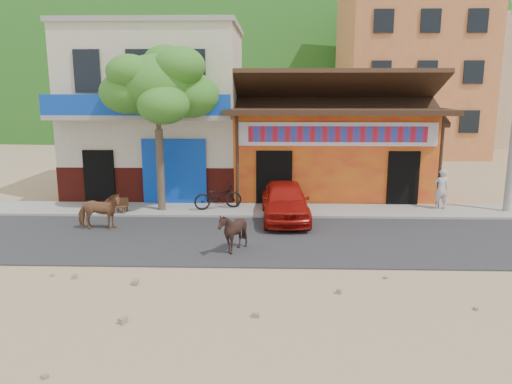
# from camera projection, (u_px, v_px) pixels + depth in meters

# --- Properties ---
(ground) EXTENTS (120.00, 120.00, 0.00)m
(ground) POSITION_uv_depth(u_px,v_px,m) (290.00, 269.00, 12.88)
(ground) COLOR #9E825B
(ground) RESTS_ON ground
(road) EXTENTS (60.00, 5.00, 0.04)m
(road) POSITION_uv_depth(u_px,v_px,m) (287.00, 239.00, 15.32)
(road) COLOR #28282B
(road) RESTS_ON ground
(sidewalk) EXTENTS (60.00, 2.00, 0.12)m
(sidewalk) POSITION_uv_depth(u_px,v_px,m) (285.00, 211.00, 18.74)
(sidewalk) COLOR gray
(sidewalk) RESTS_ON ground
(dance_club) EXTENTS (8.00, 6.00, 3.60)m
(dance_club) POSITION_uv_depth(u_px,v_px,m) (328.00, 151.00, 22.23)
(dance_club) COLOR orange
(dance_club) RESTS_ON ground
(cafe_building) EXTENTS (7.00, 6.00, 7.00)m
(cafe_building) POSITION_uv_depth(u_px,v_px,m) (159.00, 113.00, 22.11)
(cafe_building) COLOR beige
(cafe_building) RESTS_ON ground
(apartment_front) EXTENTS (9.00, 9.00, 12.00)m
(apartment_front) POSITION_uv_depth(u_px,v_px,m) (408.00, 67.00, 34.84)
(apartment_front) COLOR #CC723F
(apartment_front) RESTS_ON ground
(apartment_rear) EXTENTS (8.00, 8.00, 10.00)m
(apartment_rear) POSITION_uv_depth(u_px,v_px,m) (499.00, 82.00, 40.64)
(apartment_rear) COLOR tan
(apartment_rear) RESTS_ON ground
(hillside) EXTENTS (100.00, 40.00, 24.00)m
(hillside) POSITION_uv_depth(u_px,v_px,m) (275.00, 39.00, 78.87)
(hillside) COLOR #194C14
(hillside) RESTS_ON ground
(tree) EXTENTS (3.00, 3.00, 6.00)m
(tree) POSITION_uv_depth(u_px,v_px,m) (159.00, 129.00, 18.05)
(tree) COLOR #2D721E
(tree) RESTS_ON sidewalk
(cow_tan) EXTENTS (1.50, 0.81, 1.21)m
(cow_tan) POSITION_uv_depth(u_px,v_px,m) (99.00, 211.00, 16.22)
(cow_tan) COLOR brown
(cow_tan) RESTS_ON road
(cow_dark) EXTENTS (1.33, 1.26, 1.19)m
(cow_dark) POSITION_uv_depth(u_px,v_px,m) (233.00, 232.00, 13.99)
(cow_dark) COLOR black
(cow_dark) RESTS_ON road
(red_car) EXTENTS (1.74, 4.02, 1.35)m
(red_car) POSITION_uv_depth(u_px,v_px,m) (285.00, 201.00, 17.43)
(red_car) COLOR #A0110B
(red_car) RESTS_ON road
(scooter) EXTENTS (1.93, 1.21, 0.96)m
(scooter) POSITION_uv_depth(u_px,v_px,m) (218.00, 196.00, 18.69)
(scooter) COLOR black
(scooter) RESTS_ON sidewalk
(pedestrian) EXTENTS (0.58, 0.41, 1.51)m
(pedestrian) POSITION_uv_depth(u_px,v_px,m) (441.00, 189.00, 18.64)
(pedestrian) COLOR silver
(pedestrian) RESTS_ON sidewalk
(cafe_chair_left) EXTENTS (0.49, 0.49, 0.92)m
(cafe_chair_left) POSITION_uv_depth(u_px,v_px,m) (120.00, 200.00, 18.13)
(cafe_chair_left) COLOR #442E16
(cafe_chair_left) RESTS_ON sidewalk
(cafe_chair_right) EXTENTS (0.48, 0.48, 0.96)m
(cafe_chair_right) POSITION_uv_depth(u_px,v_px,m) (120.00, 200.00, 18.12)
(cafe_chair_right) COLOR #52321B
(cafe_chair_right) RESTS_ON sidewalk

